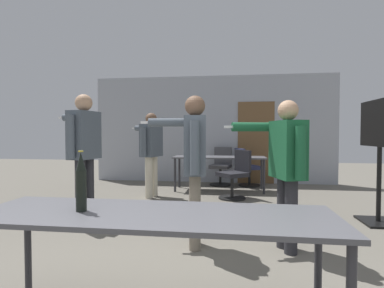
% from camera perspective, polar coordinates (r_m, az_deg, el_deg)
% --- Properties ---
extents(back_wall, '(6.16, 0.12, 2.73)m').
position_cam_1_polar(back_wall, '(7.73, 4.10, 2.75)').
color(back_wall, '#A3A8B2').
rests_on(back_wall, ground_plane).
extents(conference_table_near, '(2.27, 0.68, 0.75)m').
position_cam_1_polar(conference_table_near, '(1.96, -7.42, -14.66)').
color(conference_table_near, '#4C4C51').
rests_on(conference_table_near, ground_plane).
extents(conference_table_far, '(1.99, 0.65, 0.75)m').
position_cam_1_polar(conference_table_far, '(6.59, 5.21, -3.04)').
color(conference_table_far, '#4C4C51').
rests_on(conference_table_far, ground_plane).
extents(tv_screen, '(0.44, 1.17, 1.73)m').
position_cam_1_polar(tv_screen, '(4.87, 32.18, 0.02)').
color(tv_screen, black).
rests_on(tv_screen, ground_plane).
extents(person_center_tall, '(0.73, 0.81, 1.65)m').
position_cam_1_polar(person_center_tall, '(5.91, -7.88, -0.58)').
color(person_center_tall, beige).
rests_on(person_center_tall, ground_plane).
extents(person_far_watching, '(0.85, 0.61, 1.60)m').
position_cam_1_polar(person_far_watching, '(3.32, 17.51, -3.08)').
color(person_far_watching, '#28282D').
rests_on(person_far_watching, ground_plane).
extents(person_right_polo, '(0.80, 0.60, 1.66)m').
position_cam_1_polar(person_right_polo, '(3.26, 0.32, -2.25)').
color(person_right_polo, slate).
rests_on(person_right_polo, ground_plane).
extents(person_near_casual, '(0.80, 0.79, 1.81)m').
position_cam_1_polar(person_near_casual, '(4.61, -19.98, -0.05)').
color(person_near_casual, '#28282D').
rests_on(person_near_casual, ground_plane).
extents(office_chair_near_pushed, '(0.55, 0.61, 0.92)m').
position_cam_1_polar(office_chair_near_pushed, '(7.35, 5.56, -4.46)').
color(office_chair_near_pushed, black).
rests_on(office_chair_near_pushed, ground_plane).
extents(office_chair_mid_tucked, '(0.66, 0.63, 0.90)m').
position_cam_1_polar(office_chair_mid_tucked, '(7.26, 10.35, -4.65)').
color(office_chair_mid_tucked, black).
rests_on(office_chair_mid_tucked, ground_plane).
extents(office_chair_side_rolled, '(0.69, 0.67, 0.93)m').
position_cam_1_polar(office_chair_side_rolled, '(5.86, 8.24, -6.02)').
color(office_chair_side_rolled, black).
rests_on(office_chair_side_rolled, ground_plane).
extents(beer_bottle, '(0.07, 0.07, 0.39)m').
position_cam_1_polar(beer_bottle, '(2.05, -20.37, -6.93)').
color(beer_bottle, black).
rests_on(beer_bottle, conference_table_near).
extents(drink_cup, '(0.07, 0.07, 0.10)m').
position_cam_1_polar(drink_cup, '(6.42, 9.25, -2.07)').
color(drink_cup, '#232328').
rests_on(drink_cup, conference_table_far).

